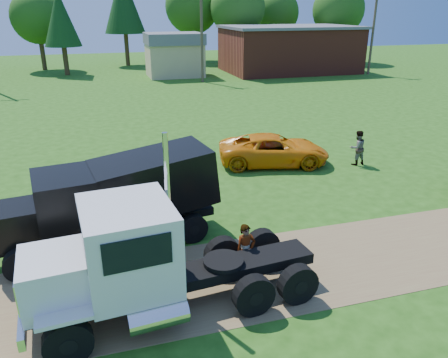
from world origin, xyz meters
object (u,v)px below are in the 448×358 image
object	(u,v)px
black_dump_truck	(115,196)
orange_pickup	(274,150)
spectator_a	(246,251)
white_semi_tractor	(134,262)

from	to	relation	value
black_dump_truck	orange_pickup	distance (m)	9.91
black_dump_truck	orange_pickup	size ratio (longest dim) A/B	1.34
spectator_a	white_semi_tractor	bearing A→B (deg)	-169.58
white_semi_tractor	orange_pickup	world-z (taller)	white_semi_tractor
white_semi_tractor	spectator_a	xyz separation A→B (m)	(3.20, 0.91, -0.74)
white_semi_tractor	black_dump_truck	xyz separation A→B (m)	(-0.21, 3.86, 0.14)
white_semi_tractor	black_dump_truck	size ratio (longest dim) A/B	1.06
white_semi_tractor	orange_pickup	distance (m)	12.45
spectator_a	black_dump_truck	bearing A→B (deg)	133.62
black_dump_truck	spectator_a	distance (m)	4.59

